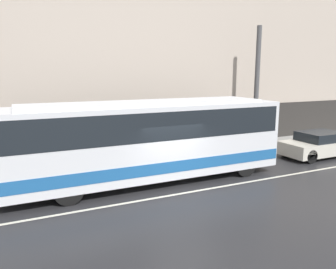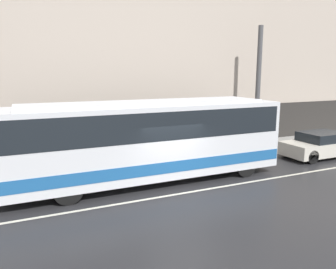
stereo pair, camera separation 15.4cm
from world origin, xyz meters
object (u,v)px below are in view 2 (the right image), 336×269
transit_bus (147,137)px  sedan_white_front (323,145)px  pedestrian_waiting (151,144)px  utility_pole_near (258,88)px

transit_bus → sedan_white_front: size_ratio=2.47×
pedestrian_waiting → sedan_white_front: bearing=-17.4°
pedestrian_waiting → transit_bus: bearing=-114.5°
sedan_white_front → utility_pole_near: size_ratio=0.68×
transit_bus → sedan_white_front: (10.06, -0.00, -1.23)m
sedan_white_front → pedestrian_waiting: pedestrian_waiting is taller
utility_pole_near → pedestrian_waiting: 7.08m
transit_bus → utility_pole_near: bearing=19.7°
sedan_white_front → pedestrian_waiting: 9.23m
transit_bus → pedestrian_waiting: (1.26, 2.76, -0.93)m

